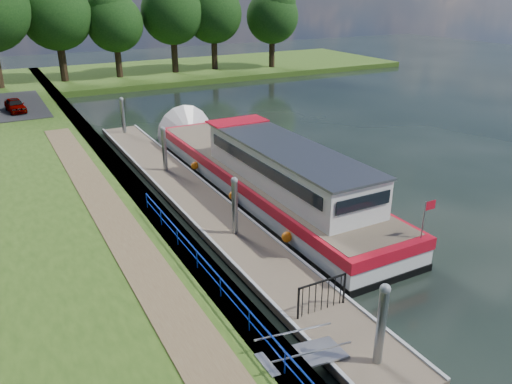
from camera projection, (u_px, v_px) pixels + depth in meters
ground at (364, 362)px, 14.60m from camera, size 160.00×160.00×0.00m
bank_edge at (134, 193)px, 25.50m from camera, size 1.10×90.00×0.78m
far_bank at (167, 72)px, 61.98m from camera, size 60.00×18.00×0.60m
footpath at (137, 254)px, 18.84m from camera, size 1.60×40.00×0.05m
blue_fence at (234, 298)px, 15.32m from camera, size 0.04×18.04×0.72m
pontoon at (196, 201)px, 25.08m from camera, size 2.50×30.00×0.56m
mooring_piles at (195, 180)px, 24.66m from camera, size 0.30×27.30×3.55m
gangway at (303, 355)px, 13.95m from camera, size 2.58×1.00×0.92m
gate_panel at (322, 291)px, 15.95m from camera, size 1.85×0.05×1.15m
barge at (257, 171)px, 26.42m from camera, size 4.36×21.15×4.78m
horizon_trees at (43, 10)px, 50.36m from camera, size 54.38×10.03×12.87m
car_a at (15, 105)px, 39.82m from camera, size 1.60×3.25×1.07m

